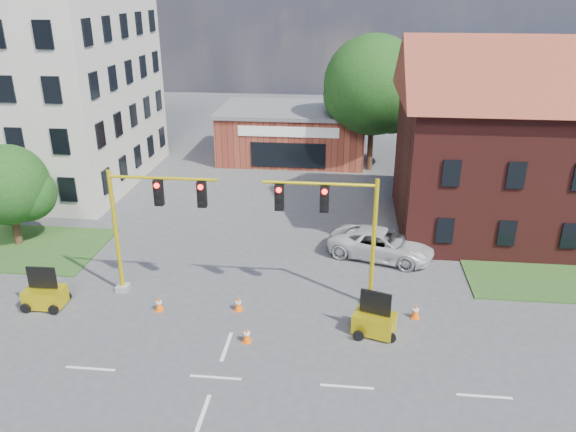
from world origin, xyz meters
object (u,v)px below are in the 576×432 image
object	(u,v)px
signal_mast_west	(148,218)
pickup_white	(381,244)
trailer_west	(45,295)
trailer_east	(374,321)
signal_mast_east	(337,226)

from	to	relation	value
signal_mast_west	pickup_white	world-z (taller)	signal_mast_west
trailer_west	pickup_white	bearing A→B (deg)	23.16
trailer_east	signal_mast_east	bearing A→B (deg)	144.19
signal_mast_west	trailer_east	xyz separation A→B (m)	(10.46, -2.38, -3.31)
signal_mast_west	trailer_east	bearing A→B (deg)	-12.80
trailer_east	pickup_white	size ratio (longest dim) A/B	0.35
trailer_west	trailer_east	distance (m)	15.10
signal_mast_east	trailer_west	world-z (taller)	signal_mast_east
signal_mast_west	trailer_east	distance (m)	11.23
trailer_west	pickup_white	xyz separation A→B (m)	(15.70, 6.88, 0.18)
pickup_white	signal_mast_west	bearing A→B (deg)	130.96
signal_mast_east	trailer_west	xyz separation A→B (m)	(-13.34, -1.82, -3.31)
signal_mast_east	pickup_white	size ratio (longest dim) A/B	1.09
trailer_east	pickup_white	world-z (taller)	trailer_east
trailer_west	trailer_east	world-z (taller)	trailer_west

